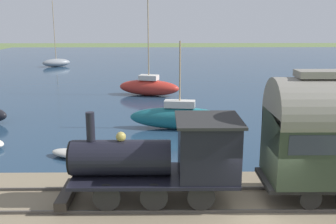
{
  "coord_description": "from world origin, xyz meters",
  "views": [
    {
      "loc": [
        -12.35,
        3.39,
        7.05
      ],
      "look_at": [
        7.3,
        3.15,
        2.31
      ],
      "focal_mm": 42.0,
      "sensor_mm": 36.0,
      "label": 1
    }
  ],
  "objects": [
    {
      "name": "steam_locomotive",
      "position": [
        1.04,
        3.16,
        2.23
      ],
      "size": [
        2.49,
        6.51,
        3.28
      ],
      "color": "black",
      "rests_on": "rail_embankment"
    },
    {
      "name": "sailboat_red",
      "position": [
        23.53,
        4.73,
        0.81
      ],
      "size": [
        3.25,
        5.99,
        9.58
      ],
      "rotation": [
        0.0,
        0.0,
        -0.28
      ],
      "color": "#B72D23",
      "rests_on": "harbor_water"
    },
    {
      "name": "rowboat_mid_harbor",
      "position": [
        6.33,
        -3.24,
        0.16
      ],
      "size": [
        0.99,
        2.01,
        0.3
      ],
      "rotation": [
        0.0,
        0.0,
        -0.13
      ],
      "color": "#B7B2A3",
      "rests_on": "harbor_water"
    },
    {
      "name": "rail_embankment",
      "position": [
        1.04,
        0.0,
        0.21
      ],
      "size": [
        5.59,
        56.0,
        0.54
      ],
      "color": "#84755B",
      "rests_on": "ground"
    },
    {
      "name": "rowboat_near_shore",
      "position": [
        6.78,
        7.83,
        0.22
      ],
      "size": [
        2.01,
        3.15,
        0.43
      ],
      "rotation": [
        0.0,
        0.0,
        -0.35
      ],
      "color": "beige",
      "rests_on": "harbor_water"
    },
    {
      "name": "sailboat_teal",
      "position": [
        12.14,
        2.34,
        0.79
      ],
      "size": [
        2.05,
        6.59,
        5.65
      ],
      "rotation": [
        0.0,
        0.0,
        -0.13
      ],
      "color": "#1E707A",
      "rests_on": "harbor_water"
    },
    {
      "name": "sailboat_gray",
      "position": [
        45.62,
        19.12,
        0.63
      ],
      "size": [
        3.33,
        4.34,
        9.36
      ],
      "rotation": [
        0.0,
        0.0,
        0.45
      ],
      "color": "gray",
      "rests_on": "harbor_water"
    },
    {
      "name": "harbor_water",
      "position": [
        44.13,
        0.0,
        0.0
      ],
      "size": [
        80.0,
        80.0,
        0.01
      ],
      "color": "navy",
      "rests_on": "ground"
    }
  ]
}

